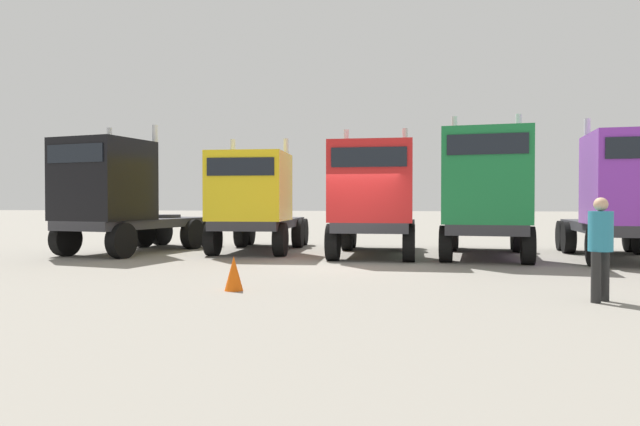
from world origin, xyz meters
The scene contains 8 objects.
ground centered at (0.00, 0.00, 0.00)m, with size 200.00×200.00×0.00m, color gray.
semi_truck_black centered at (-7.98, 2.04, 1.93)m, with size 3.67×6.51×4.30m.
semi_truck_yellow centered at (-3.68, 3.25, 1.76)m, with size 2.83×6.04×3.92m.
semi_truck_red centered at (0.39, 2.38, 1.86)m, with size 2.56×6.03×4.09m.
semi_truck_green centered at (3.75, 2.26, 1.94)m, with size 3.19×6.55×4.39m.
semi_truck_purple centered at (7.62, 1.98, 1.89)m, with size 3.04×6.51×4.20m.
visitor_with_camera centered at (4.78, -4.88, 1.04)m, with size 0.57×0.57×1.79m.
traffic_cone_near centered at (-1.78, -4.73, 0.33)m, with size 0.36×0.36×0.67m, color #F2590C.
Camera 1 is at (1.65, -15.12, 1.70)m, focal length 31.60 mm.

